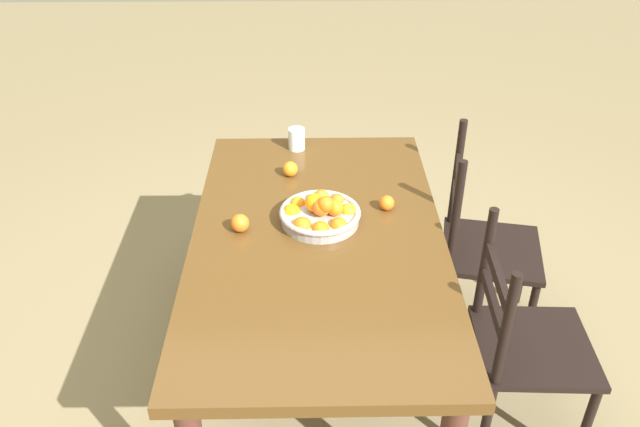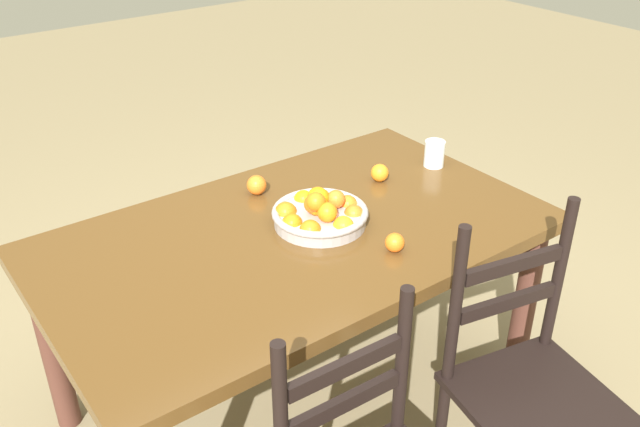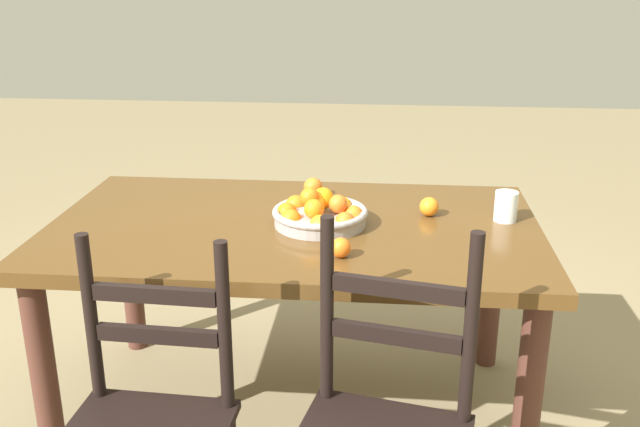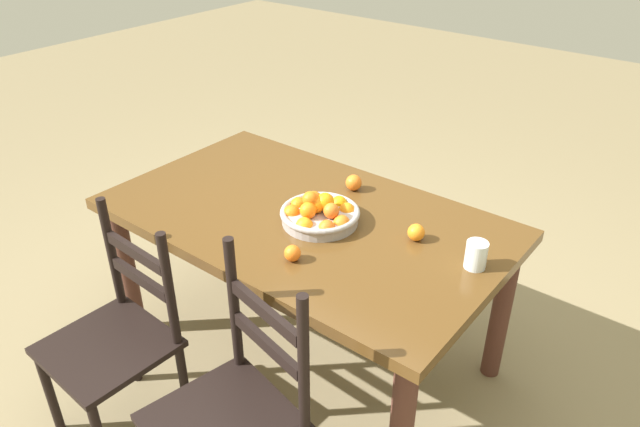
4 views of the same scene
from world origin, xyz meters
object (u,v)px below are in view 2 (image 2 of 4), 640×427
(chair_by_cabinet, at_px, (528,388))
(dining_table, at_px, (297,256))
(orange_loose_0, at_px, (257,185))
(orange_loose_2, at_px, (395,243))
(fruit_bowl, at_px, (320,213))
(drinking_glass, at_px, (434,154))
(orange_loose_1, at_px, (380,173))

(chair_by_cabinet, bearing_deg, dining_table, 124.61)
(orange_loose_0, height_order, orange_loose_2, orange_loose_0)
(fruit_bowl, xyz_separation_m, orange_loose_0, (0.05, -0.31, -0.01))
(fruit_bowl, xyz_separation_m, drinking_glass, (-0.63, -0.10, 0.01))
(fruit_bowl, height_order, orange_loose_1, fruit_bowl)
(dining_table, bearing_deg, orange_loose_2, 122.18)
(orange_loose_1, xyz_separation_m, orange_loose_2, (0.28, 0.40, -0.00))
(orange_loose_2, height_order, drinking_glass, drinking_glass)
(orange_loose_0, distance_m, orange_loose_1, 0.46)
(dining_table, relative_size, drinking_glass, 16.07)
(dining_table, height_order, orange_loose_0, orange_loose_0)
(orange_loose_0, distance_m, drinking_glass, 0.71)
(dining_table, distance_m, orange_loose_1, 0.49)
(orange_loose_1, bearing_deg, fruit_bowl, 18.68)
(dining_table, distance_m, orange_loose_0, 0.33)
(dining_table, relative_size, chair_by_cabinet, 1.70)
(fruit_bowl, distance_m, drinking_glass, 0.63)
(dining_table, height_order, drinking_glass, drinking_glass)
(drinking_glass, bearing_deg, chair_by_cabinet, 64.32)
(chair_by_cabinet, bearing_deg, drinking_glass, 76.09)
(orange_loose_2, bearing_deg, dining_table, -57.82)
(orange_loose_2, bearing_deg, orange_loose_0, -76.24)
(chair_by_cabinet, relative_size, orange_loose_2, 15.89)
(chair_by_cabinet, xyz_separation_m, drinking_glass, (-0.40, -0.83, 0.35))
(orange_loose_1, bearing_deg, orange_loose_2, 54.65)
(fruit_bowl, height_order, orange_loose_2, fruit_bowl)
(orange_loose_2, bearing_deg, drinking_glass, -145.37)
(chair_by_cabinet, relative_size, drinking_glass, 9.46)
(chair_by_cabinet, bearing_deg, fruit_bowl, 118.89)
(dining_table, height_order, orange_loose_2, orange_loose_2)
(chair_by_cabinet, distance_m, orange_loose_1, 0.93)
(dining_table, height_order, fruit_bowl, fruit_bowl)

